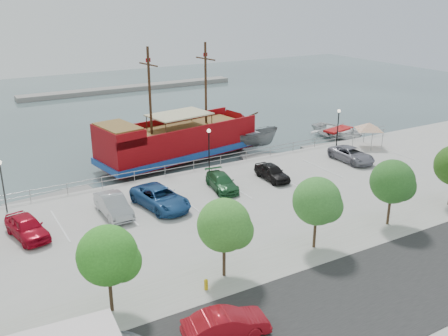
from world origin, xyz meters
TOP-DOWN VIEW (x-y plane):
  - ground at (0.00, 0.00)m, footprint 160.00×160.00m
  - street at (0.00, -16.00)m, footprint 100.00×8.00m
  - sidewalk at (0.00, -10.00)m, footprint 100.00×4.00m
  - seawall_railing at (0.00, 7.80)m, footprint 50.00×0.06m
  - far_shore at (10.00, 55.00)m, footprint 40.00×3.00m
  - pirate_ship at (1.72, 14.08)m, footprint 20.59×8.60m
  - patrol_boat at (8.74, 12.77)m, footprint 6.76×4.43m
  - speedboat at (21.14, 11.77)m, footprint 6.31×7.88m
  - dock_west at (-14.20, 9.20)m, footprint 7.82×3.11m
  - dock_mid at (9.24, 9.20)m, footprint 6.84×4.22m
  - dock_east at (17.17, 9.20)m, footprint 6.45×2.53m
  - canopy_tent at (19.20, 5.05)m, footprint 4.49×4.49m
  - street_sedan at (-10.77, -14.94)m, footprint 4.58×2.29m
  - fire_hydrant at (-9.67, -10.80)m, footprint 0.25×0.25m
  - lamp_post_left at (-18.00, 6.50)m, footprint 0.36×0.36m
  - lamp_post_mid at (0.00, 6.50)m, footprint 0.36×0.36m
  - lamp_post_right at (16.00, 6.50)m, footprint 0.36×0.36m
  - tree_b at (-14.85, -10.07)m, footprint 3.30×3.20m
  - tree_c at (-7.85, -10.07)m, footprint 3.30×3.20m
  - tree_d at (-0.85, -10.07)m, footprint 3.30×3.20m
  - tree_e at (6.15, -10.07)m, footprint 3.30×3.20m
  - parked_car_a at (-17.34, 1.27)m, footprint 2.77×4.94m
  - parked_car_b at (-10.94, 1.81)m, footprint 1.76×4.91m
  - parked_car_c at (-7.25, 1.34)m, footprint 3.61×6.23m
  - parked_car_d at (-1.11, 2.19)m, footprint 2.59×4.85m
  - parked_car_e at (4.06, 1.95)m, footprint 1.87×4.28m
  - parked_car_g at (13.99, 2.13)m, footprint 2.46×5.20m

SIDE VIEW (x-z plane):
  - ground at x=0.00m, z-range -1.00..-1.00m
  - dock_east at x=17.17m, z-range -1.00..-0.64m
  - dock_mid at x=9.24m, z-range -1.00..-0.62m
  - dock_west at x=-14.20m, z-range -1.00..-0.57m
  - far_shore at x=10.00m, z-range -1.00..-0.20m
  - speedboat at x=21.14m, z-range -1.00..0.45m
  - street at x=0.00m, z-range -0.01..0.03m
  - sidewalk at x=0.00m, z-range -0.01..0.04m
  - patrol_boat at x=8.74m, z-range -1.00..1.45m
  - fire_hydrant at x=-9.67m, z-range 0.03..0.75m
  - seawall_railing at x=0.00m, z-range 0.03..1.03m
  - parked_car_d at x=-1.11m, z-range 0.00..1.34m
  - parked_car_g at x=13.99m, z-range 0.00..1.43m
  - parked_car_e at x=4.06m, z-range 0.00..1.43m
  - street_sedan at x=-10.77m, z-range 0.00..1.44m
  - parked_car_a at x=-17.34m, z-range 0.00..1.59m
  - parked_car_b at x=-10.94m, z-range 0.00..1.61m
  - parked_car_c at x=-7.25m, z-range 0.00..1.63m
  - pirate_ship at x=1.72m, z-range -5.26..7.55m
  - canopy_tent at x=19.20m, z-range 1.15..4.25m
  - lamp_post_left at x=-18.00m, z-range 0.80..5.08m
  - lamp_post_mid at x=0.00m, z-range 0.80..5.08m
  - lamp_post_right at x=16.00m, z-range 0.80..5.08m
  - tree_b at x=-14.85m, z-range 0.80..5.80m
  - tree_c at x=-7.85m, z-range 0.80..5.80m
  - tree_d at x=-0.85m, z-range 0.80..5.80m
  - tree_e at x=6.15m, z-range 0.80..5.80m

